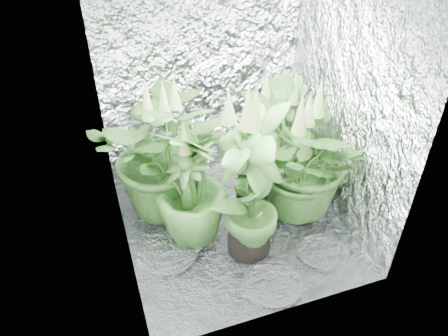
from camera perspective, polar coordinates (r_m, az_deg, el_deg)
The scene contains 10 objects.
ground at distance 3.38m, azimuth 1.40°, elevation -7.68°, with size 1.60×1.60×0.00m, color white.
walls at distance 2.78m, azimuth 1.71°, elevation 7.28°, with size 1.62×1.62×2.00m.
plant_a at distance 3.23m, azimuth -7.89°, elevation 2.18°, with size 1.19×1.19×1.16m.
plant_b at distance 3.26m, azimuth 3.81°, elevation 0.09°, with size 0.56×0.56×0.93m.
plant_c at distance 3.63m, azimuth 7.12°, elevation 4.59°, with size 0.52×0.52×0.99m.
plant_d at distance 3.02m, azimuth -4.32°, elevation -2.50°, with size 0.72×0.72×1.00m.
plant_e at distance 3.23m, azimuth 10.47°, elevation 0.96°, with size 1.04×1.04×1.09m.
plant_f at distance 2.83m, azimuth 3.59°, elevation -2.29°, with size 0.71×0.71×1.26m.
circulation_fan at distance 3.64m, azimuth 9.60°, elevation -1.79°, with size 0.12×0.28×0.31m.
plant_label at distance 3.02m, azimuth 4.78°, elevation -6.61°, with size 0.05×0.01×0.08m, color white.
Camera 1 is at (-0.87, -2.27, 2.36)m, focal length 35.00 mm.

